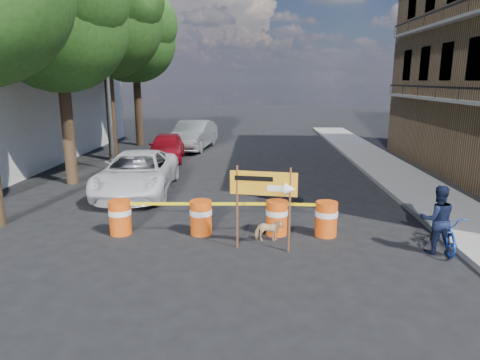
# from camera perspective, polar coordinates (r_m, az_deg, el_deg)

# --- Properties ---
(ground) EXTENTS (120.00, 120.00, 0.00)m
(ground) POSITION_cam_1_polar(r_m,az_deg,el_deg) (9.79, 0.13, -10.45)
(ground) COLOR black
(ground) RESTS_ON ground
(sidewalk_east) EXTENTS (2.40, 40.00, 0.15)m
(sidewalk_east) POSITION_cam_1_polar(r_m,az_deg,el_deg) (16.55, 22.87, -1.33)
(sidewalk_east) COLOR gray
(sidewalk_east) RESTS_ON ground
(tree_mid_a) EXTENTS (5.25, 5.00, 8.68)m
(tree_mid_a) POSITION_cam_1_polar(r_m,az_deg,el_deg) (17.57, -22.90, 19.01)
(tree_mid_a) COLOR #332316
(tree_mid_a) RESTS_ON ground
(tree_mid_b) EXTENTS (5.67, 5.40, 9.62)m
(tree_mid_b) POSITION_cam_1_polar(r_m,az_deg,el_deg) (22.29, -17.44, 19.81)
(tree_mid_b) COLOR #332316
(tree_mid_b) RESTS_ON ground
(tree_far) EXTENTS (5.04, 4.80, 8.84)m
(tree_far) POSITION_cam_1_polar(r_m,az_deg,el_deg) (27.00, -13.75, 17.71)
(tree_far) COLOR #332316
(tree_far) RESTS_ON ground
(streetlamp) EXTENTS (1.25, 0.18, 8.00)m
(streetlamp) POSITION_cam_1_polar(r_m,az_deg,el_deg) (19.49, -17.14, 13.95)
(streetlamp) COLOR gray
(streetlamp) RESTS_ON ground
(barrel_far_left) EXTENTS (0.58, 0.58, 0.90)m
(barrel_far_left) POSITION_cam_1_polar(r_m,az_deg,el_deg) (11.56, -15.69, -4.72)
(barrel_far_left) COLOR #CB470B
(barrel_far_left) RESTS_ON ground
(barrel_mid_left) EXTENTS (0.58, 0.58, 0.90)m
(barrel_mid_left) POSITION_cam_1_polar(r_m,az_deg,el_deg) (11.17, -5.23, -4.89)
(barrel_mid_left) COLOR #CB470B
(barrel_mid_left) RESTS_ON ground
(barrel_mid_right) EXTENTS (0.58, 0.58, 0.90)m
(barrel_mid_right) POSITION_cam_1_polar(r_m,az_deg,el_deg) (11.15, 4.92, -4.91)
(barrel_mid_right) COLOR #CB470B
(barrel_mid_right) RESTS_ON ground
(barrel_far_right) EXTENTS (0.58, 0.58, 0.90)m
(barrel_far_right) POSITION_cam_1_polar(r_m,az_deg,el_deg) (11.23, 11.43, -5.01)
(barrel_far_right) COLOR #CB470B
(barrel_far_right) RESTS_ON ground
(detour_sign) EXTENTS (1.55, 0.43, 2.01)m
(detour_sign) POSITION_cam_1_polar(r_m,az_deg,el_deg) (9.79, 4.38, -1.33)
(detour_sign) COLOR #592D19
(detour_sign) RESTS_ON ground
(pedestrian) EXTENTS (0.83, 0.67, 1.61)m
(pedestrian) POSITION_cam_1_polar(r_m,az_deg,el_deg) (10.85, 24.82, -4.80)
(pedestrian) COLOR black
(pedestrian) RESTS_ON ground
(bicycle) EXTENTS (0.71, 0.97, 1.73)m
(bicycle) POSITION_cam_1_polar(r_m,az_deg,el_deg) (11.16, 25.80, -4.09)
(bicycle) COLOR #153BB0
(bicycle) RESTS_ON ground
(dog) EXTENTS (0.68, 0.33, 0.57)m
(dog) POSITION_cam_1_polar(r_m,az_deg,el_deg) (10.72, 3.83, -6.72)
(dog) COLOR #DBB47D
(dog) RESTS_ON ground
(suv_white) EXTENTS (2.70, 5.34, 1.45)m
(suv_white) POSITION_cam_1_polar(r_m,az_deg,el_deg) (15.53, -13.55, 0.92)
(suv_white) COLOR white
(suv_white) RESTS_ON ground
(sedan_red) EXTENTS (2.01, 4.17, 1.38)m
(sedan_red) POSITION_cam_1_polar(r_m,az_deg,el_deg) (21.63, -9.72, 4.40)
(sedan_red) COLOR #A20D1C
(sedan_red) RESTS_ON ground
(sedan_silver) EXTENTS (2.39, 5.18, 1.64)m
(sedan_silver) POSITION_cam_1_polar(r_m,az_deg,el_deg) (24.96, -6.23, 5.98)
(sedan_silver) COLOR #A3A5AA
(sedan_silver) RESTS_ON ground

